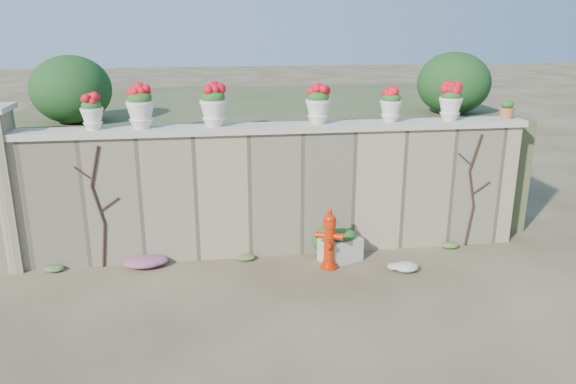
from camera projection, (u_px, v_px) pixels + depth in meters
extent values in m
plane|color=#4B3925|center=(292.00, 303.00, 7.52)|extent=(80.00, 80.00, 0.00)
cube|color=#9B8A67|center=(275.00, 193.00, 8.93)|extent=(8.00, 0.40, 2.00)
cube|color=beige|center=(274.00, 128.00, 8.62)|extent=(8.10, 0.52, 0.10)
cube|color=#384C23|center=(256.00, 149.00, 11.96)|extent=(9.00, 6.00, 2.00)
ellipsoid|color=#143814|center=(71.00, 90.00, 9.16)|extent=(1.30, 1.30, 1.10)
ellipsoid|color=#143814|center=(454.00, 83.00, 10.08)|extent=(1.30, 1.30, 1.10)
cylinder|color=black|center=(104.00, 245.00, 8.54)|extent=(0.12, 0.04, 0.70)
cylinder|color=black|center=(98.00, 205.00, 8.35)|extent=(0.17, 0.04, 0.61)
cylinder|color=black|center=(95.00, 166.00, 8.17)|extent=(0.18, 0.04, 0.61)
cylinder|color=black|center=(109.00, 205.00, 8.37)|extent=(0.30, 0.02, 0.22)
cylinder|color=black|center=(83.00, 173.00, 8.18)|extent=(0.25, 0.02, 0.21)
cylinder|color=black|center=(469.00, 226.00, 9.36)|extent=(0.12, 0.04, 0.70)
cylinder|color=black|center=(472.00, 189.00, 9.17)|extent=(0.17, 0.04, 0.61)
cylinder|color=black|center=(476.00, 153.00, 8.99)|extent=(0.18, 0.04, 0.61)
cylinder|color=black|center=(481.00, 188.00, 9.19)|extent=(0.30, 0.02, 0.22)
cylinder|color=black|center=(465.00, 159.00, 9.00)|extent=(0.25, 0.02, 0.21)
cylinder|color=red|center=(329.00, 266.00, 8.60)|extent=(0.27, 0.27, 0.05)
cylinder|color=red|center=(329.00, 245.00, 8.49)|extent=(0.16, 0.16, 0.59)
cylinder|color=red|center=(329.00, 236.00, 8.45)|extent=(0.20, 0.20, 0.04)
cylinder|color=red|center=(330.00, 223.00, 8.39)|extent=(0.20, 0.20, 0.11)
ellipsoid|color=red|center=(330.00, 217.00, 8.36)|extent=(0.18, 0.18, 0.13)
cylinder|color=red|center=(330.00, 213.00, 8.34)|extent=(0.07, 0.07, 0.10)
cylinder|color=red|center=(321.00, 235.00, 8.48)|extent=(0.16, 0.14, 0.10)
cylinder|color=red|center=(338.00, 237.00, 8.42)|extent=(0.16, 0.14, 0.10)
cylinder|color=red|center=(328.00, 244.00, 8.38)|extent=(0.12, 0.12, 0.09)
cube|color=beige|center=(340.00, 250.00, 8.82)|extent=(0.72, 0.56, 0.37)
ellipsoid|color=#1E5119|center=(341.00, 235.00, 8.74)|extent=(0.55, 0.44, 0.19)
ellipsoid|color=#1E5119|center=(328.00, 239.00, 8.96)|extent=(0.62, 0.56, 0.59)
ellipsoid|color=#CC28A2|center=(144.00, 261.00, 8.57)|extent=(0.82, 0.54, 0.22)
ellipsoid|color=white|center=(401.00, 266.00, 8.44)|extent=(0.50, 0.40, 0.18)
ellipsoid|color=#1E5119|center=(91.00, 105.00, 8.13)|extent=(0.28, 0.28, 0.17)
ellipsoid|color=red|center=(91.00, 100.00, 8.11)|extent=(0.25, 0.25, 0.18)
ellipsoid|color=#1E5119|center=(140.00, 98.00, 8.20)|extent=(0.36, 0.36, 0.21)
ellipsoid|color=red|center=(139.00, 92.00, 8.17)|extent=(0.31, 0.31, 0.22)
ellipsoid|color=#1E5119|center=(213.00, 97.00, 8.35)|extent=(0.35, 0.35, 0.21)
ellipsoid|color=red|center=(213.00, 91.00, 8.32)|extent=(0.31, 0.31, 0.22)
ellipsoid|color=#1E5119|center=(318.00, 97.00, 8.58)|extent=(0.33, 0.33, 0.20)
ellipsoid|color=red|center=(318.00, 91.00, 8.55)|extent=(0.29, 0.29, 0.21)
ellipsoid|color=#1E5119|center=(391.00, 98.00, 8.75)|extent=(0.30, 0.30, 0.18)
ellipsoid|color=red|center=(391.00, 93.00, 8.73)|extent=(0.26, 0.26, 0.19)
ellipsoid|color=#1E5119|center=(451.00, 95.00, 8.88)|extent=(0.32, 0.32, 0.19)
ellipsoid|color=red|center=(452.00, 90.00, 8.86)|extent=(0.28, 0.28, 0.20)
ellipsoid|color=#1E5119|center=(507.00, 105.00, 9.07)|extent=(0.20, 0.20, 0.14)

